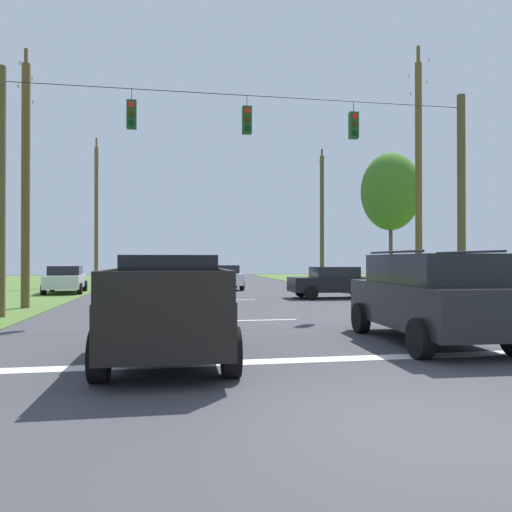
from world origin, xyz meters
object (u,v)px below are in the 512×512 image
Objects in this scene: distant_car_far_parked at (334,282)px; suv_black at (429,296)px; pickup_truck at (169,306)px; utility_pole_mid_left at (26,179)px; utility_pole_mid_right at (419,175)px; utility_pole_far_right at (322,218)px; tree_roadside_right at (391,192)px; distant_car_crossing_white at (224,277)px; overhead_signal_span at (249,186)px; utility_pole_far_left at (96,212)px; distant_car_oncoming at (65,279)px.

suv_black is at bearing -99.52° from distant_car_far_parked.
utility_pole_mid_left reaches higher than pickup_truck.
pickup_truck is 15.21m from distant_car_far_parked.
pickup_truck is 0.46× the size of utility_pole_mid_right.
suv_black is 0.47× the size of utility_pole_far_right.
tree_roadside_right reaches higher than pickup_truck.
pickup_truck is 21.31m from distant_car_crossing_white.
pickup_truck is 1.11× the size of suv_black.
overhead_signal_span is at bearing -114.16° from utility_pole_far_right.
distant_car_crossing_white is 14.58m from utility_pole_mid_left.
overhead_signal_span is 3.82× the size of distant_car_far_parked.
utility_pole_mid_left is (-16.96, -16.59, -0.16)m from utility_pole_far_right.
distant_car_far_parked is 14.81m from utility_pole_far_right.
tree_roadside_right reaches higher than distant_car_far_parked.
distant_car_crossing_white is 0.41× the size of utility_pole_far_right.
tree_roadside_right is at bearing -16.31° from utility_pole_far_left.
utility_pole_far_left is at bearing 137.73° from utility_pole_mid_right.
distant_car_oncoming is at bearing 92.17° from utility_pole_mid_left.
pickup_truck is 29.40m from utility_pole_far_right.
utility_pole_far_right is at bearing 77.54° from suv_black.
pickup_truck reaches higher than distant_car_crossing_white.
distant_car_oncoming is (-5.79, 18.78, -0.18)m from pickup_truck.
overhead_signal_span is 1.57× the size of utility_pole_far_right.
utility_pole_mid_right reaches higher than utility_pole_far_right.
pickup_truck is 1.26× the size of distant_car_far_parked.
utility_pole_far_right is (8.21, 5.68, 4.30)m from distant_car_crossing_white.
utility_pole_far_left is at bearing 113.02° from suv_black.
utility_pole_far_left is at bearing 134.75° from distant_car_far_parked.
pickup_truck is 19.65m from distant_car_oncoming.
utility_pole_far_right reaches higher than distant_car_oncoming.
overhead_signal_span is 3.37× the size of suv_black.
pickup_truck is 12.18m from utility_pole_mid_left.
overhead_signal_span is 14.89m from distant_car_oncoming.
utility_pole_mid_right reaches higher than pickup_truck.
distant_car_crossing_white is 0.41× the size of utility_pole_far_left.
distant_car_oncoming is 0.45× the size of utility_pole_mid_left.
tree_roadside_right is (2.76, -6.20, 1.27)m from utility_pole_far_right.
distant_car_crossing_white is (-2.40, 20.60, -0.27)m from suv_black.
pickup_truck is 1.22× the size of distant_car_oncoming.
utility_pole_mid_right is 1.12× the size of utility_pole_far_left.
distant_car_far_parked is 0.48× the size of tree_roadside_right.
utility_pole_mid_left is at bearing -135.64° from utility_pole_far_right.
distant_car_crossing_white is 0.44× the size of utility_pole_mid_left.
utility_pole_mid_left is 0.94× the size of utility_pole_far_left.
distant_car_oncoming and distant_car_far_parked have the same top height.
utility_pole_mid_right is 16.77m from utility_pole_mid_left.
utility_pole_mid_right is at bearing -42.27° from utility_pole_far_left.
overhead_signal_span is at bearing -130.73° from tree_roadside_right.
overhead_signal_span is 3.71× the size of distant_car_oncoming.
utility_pole_mid_left is at bearing -167.64° from distant_car_far_parked.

